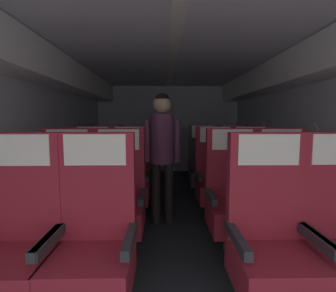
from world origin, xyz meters
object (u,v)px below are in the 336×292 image
seat_a_left_window (15,245)px  seat_b_right_window (233,200)px  seat_b_left_window (66,201)px  seat_c_right_window (216,179)px  seat_c_right_aisle (252,179)px  seat_d_left_aisle (137,167)px  seat_c_left_aisle (130,180)px  seat_d_left_window (106,168)px  seat_c_left_window (92,180)px  seat_a_left_aisle (94,244)px  seat_a_right_window (271,243)px  seat_b_right_aisle (283,199)px  seat_d_right_window (204,167)px  flight_attendant (162,144)px  seat_b_left_aisle (118,200)px  seat_d_right_aisle (234,167)px

seat_a_left_window → seat_b_right_window: (1.60, 0.85, 0.00)m
seat_b_left_window → seat_c_right_window: size_ratio=1.00×
seat_a_left_window → seat_c_right_aisle: same height
seat_c_right_aisle → seat_d_left_aisle: same height
seat_b_left_window → seat_c_left_aisle: 0.98m
seat_d_left_window → seat_c_left_window: bearing=-89.4°
seat_a_left_aisle → seat_b_right_window: same height
seat_a_right_window → seat_c_right_aisle: same height
seat_a_left_aisle → seat_d_left_aisle: bearing=89.9°
seat_a_right_window → seat_c_right_window: bearing=89.8°
seat_c_right_aisle → seat_d_left_aisle: bearing=152.4°
seat_b_right_aisle → seat_b_right_window: 0.49m
seat_c_left_aisle → seat_d_left_window: same height
seat_a_left_window → seat_b_left_window: bearing=90.7°
seat_c_left_aisle → seat_d_right_window: size_ratio=1.00×
seat_a_left_aisle → seat_c_left_aisle: size_ratio=1.00×
seat_c_left_window → flight_attendant: 1.05m
seat_d_left_aisle → seat_d_right_window: 1.11m
seat_c_left_aisle → seat_d_left_window: (-0.50, 0.86, 0.00)m
seat_a_left_window → seat_d_left_aisle: same height
seat_c_right_aisle → flight_attendant: flight_attendant is taller
seat_b_left_window → seat_d_right_window: (1.60, 1.70, 0.00)m
seat_a_left_window → seat_a_right_window: bearing=-0.3°
seat_b_right_aisle → seat_b_left_aisle: bearing=-179.7°
seat_a_left_aisle → seat_c_right_aisle: size_ratio=1.00×
seat_a_left_window → seat_c_left_aisle: 1.77m
seat_b_left_window → seat_d_left_aisle: (0.50, 1.71, 0.00)m
seat_a_right_window → seat_c_left_aisle: (-1.11, 1.71, 0.00)m
seat_c_left_window → seat_c_right_aisle: bearing=0.2°
seat_d_right_aisle → seat_b_right_aisle: bearing=-90.1°
seat_a_right_window → seat_d_left_window: same height
seat_b_right_aisle → seat_d_left_aisle: (-1.61, 1.69, 0.00)m
seat_b_right_aisle → seat_c_left_aisle: same height
seat_b_left_aisle → flight_attendant: 0.92m
seat_a_left_aisle → seat_b_right_window: size_ratio=1.00×
seat_a_left_aisle → seat_d_left_window: bearing=101.0°
seat_d_right_window → seat_c_left_aisle: bearing=-142.2°
seat_d_right_window → seat_b_right_window: bearing=-89.8°
seat_a_left_aisle → seat_d_right_window: bearing=66.4°
seat_b_left_window → flight_attendant: (0.92, 0.66, 0.48)m
seat_b_left_window → seat_c_right_window: (1.61, 0.85, 0.00)m
seat_b_left_window → seat_b_right_window: bearing=-0.2°
seat_d_left_aisle → seat_a_right_window: bearing=-66.6°
seat_a_left_window → seat_d_left_window: size_ratio=1.00×
seat_d_left_aisle → seat_d_right_window: size_ratio=1.00×
seat_d_right_aisle → seat_d_left_window: bearing=-179.7°
seat_c_left_window → flight_attendant: flight_attendant is taller
seat_a_right_window → seat_c_right_aisle: (0.49, 1.73, 0.00)m
seat_c_left_aisle → seat_d_right_window: same height
seat_d_left_window → seat_d_right_window: bearing=-0.0°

